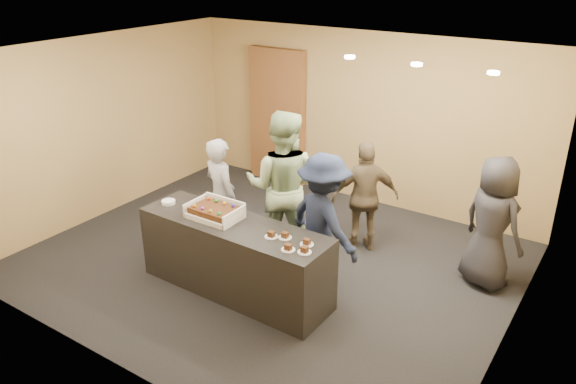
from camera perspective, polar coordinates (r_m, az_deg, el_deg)
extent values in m
plane|color=black|center=(7.50, -1.86, -6.95)|extent=(6.00, 6.00, 0.00)
plane|color=white|center=(6.57, -2.17, 13.84)|extent=(6.00, 6.00, 0.00)
cube|color=tan|center=(8.97, 7.37, 7.43)|extent=(6.00, 0.04, 2.70)
cube|color=tan|center=(5.28, -18.01, -5.40)|extent=(6.00, 0.04, 2.70)
cube|color=tan|center=(8.92, -18.02, 6.38)|extent=(0.04, 5.00, 2.70)
cube|color=tan|center=(5.85, 22.75, -3.21)|extent=(0.04, 5.00, 2.70)
cube|color=black|center=(6.69, -5.41, -6.64)|extent=(2.41, 0.75, 0.90)
cube|color=brown|center=(9.69, -1.10, 7.65)|extent=(1.05, 0.15, 2.32)
cube|color=white|center=(6.63, -7.46, -2.35)|extent=(0.59, 0.41, 0.06)
cube|color=white|center=(6.79, -9.39, -1.34)|extent=(0.02, 0.41, 0.16)
cube|color=white|center=(6.44, -5.47, -2.58)|extent=(0.02, 0.41, 0.16)
cube|color=white|center=(6.75, -6.35, -1.25)|extent=(0.59, 0.02, 0.18)
cube|color=#391F0C|center=(6.60, -7.49, -1.84)|extent=(0.52, 0.36, 0.07)
sphere|color=#CC4218|center=(6.79, -8.09, -0.64)|extent=(0.04, 0.04, 0.04)
sphere|color=green|center=(6.71, -7.28, -0.89)|extent=(0.04, 0.04, 0.04)
sphere|color=#EFA419|center=(6.64, -6.45, -1.14)|extent=(0.04, 0.04, 0.04)
sphere|color=#3217C8|center=(6.56, -5.60, -1.39)|extent=(0.04, 0.04, 0.04)
sphere|color=orange|center=(6.62, -9.52, -1.38)|extent=(0.04, 0.04, 0.04)
sphere|color=purple|center=(6.54, -8.71, -1.64)|extent=(0.04, 0.04, 0.04)
sphere|color=gold|center=(6.46, -7.87, -1.91)|extent=(0.04, 0.04, 0.04)
sphere|color=green|center=(6.39, -7.02, -2.18)|extent=(0.04, 0.04, 0.04)
cylinder|color=white|center=(7.09, -12.05, -1.00)|extent=(0.17, 0.17, 0.04)
cylinder|color=white|center=(6.16, -1.70, -4.55)|extent=(0.15, 0.15, 0.01)
cube|color=#391F0C|center=(6.14, -1.71, -4.27)|extent=(0.07, 0.06, 0.06)
cylinder|color=white|center=(6.13, -0.31, -4.65)|extent=(0.15, 0.15, 0.01)
cube|color=#391F0C|center=(6.12, -0.31, -4.37)|extent=(0.07, 0.06, 0.06)
cylinder|color=white|center=(5.90, 0.02, -5.88)|extent=(0.15, 0.15, 0.01)
cube|color=#391F0C|center=(5.88, 0.02, -5.59)|extent=(0.07, 0.06, 0.06)
cylinder|color=white|center=(6.00, 1.92, -5.33)|extent=(0.15, 0.15, 0.01)
cube|color=#391F0C|center=(5.99, 1.92, -5.05)|extent=(0.07, 0.06, 0.06)
cylinder|color=white|center=(5.85, 1.68, -6.13)|extent=(0.15, 0.15, 0.01)
cube|color=#391F0C|center=(5.84, 1.69, -5.84)|extent=(0.07, 0.06, 0.06)
imported|color=#A1A0A5|center=(7.43, -6.80, -0.48)|extent=(0.67, 0.54, 1.60)
imported|color=#95AE7D|center=(7.20, -0.59, 0.60)|extent=(1.19, 1.07, 1.99)
imported|color=#182038|center=(6.63, 3.62, -3.05)|extent=(1.24, 0.97, 1.68)
imported|color=brown|center=(7.52, 7.85, -0.53)|extent=(0.94, 0.84, 1.53)
imported|color=#242328|center=(7.06, 20.04, -2.95)|extent=(0.95, 0.83, 1.65)
cylinder|color=#FFEAC6|center=(6.58, 6.29, 13.47)|extent=(0.12, 0.12, 0.03)
cylinder|color=#FFEAC6|center=(6.26, 12.94, 12.53)|extent=(0.12, 0.12, 0.03)
cylinder|color=#FFEAC6|center=(6.02, 20.14, 11.31)|extent=(0.12, 0.12, 0.03)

